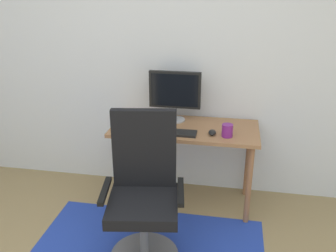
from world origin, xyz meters
The scene contains 9 objects.
wall_back centered at (0.00, 2.20, 1.30)m, with size 6.00×0.10×2.60m, color silver.
area_rug centered at (0.04, 1.15, 0.00)m, with size 1.71×1.00×0.01m, color #243FA7.
desk centered at (0.21, 1.85, 0.64)m, with size 1.23×0.55×0.73m.
monitor centered at (0.10, 1.99, 0.98)m, with size 0.44×0.18×0.44m.
keyboard centered at (0.11, 1.70, 0.74)m, with size 0.43×0.13×0.02m, color black.
computer_mouse centered at (0.45, 1.73, 0.74)m, with size 0.06×0.10×0.03m, color black.
coffee_cup centered at (0.57, 1.71, 0.78)m, with size 0.09×0.09×0.10m, color #76217C.
cell_phone centered at (-0.28, 1.76, 0.73)m, with size 0.07×0.14×0.01m, color black.
office_chair centered at (0.03, 1.12, 0.45)m, with size 0.59×0.53×1.08m.
Camera 1 is at (0.58, -0.99, 1.89)m, focal length 39.36 mm.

